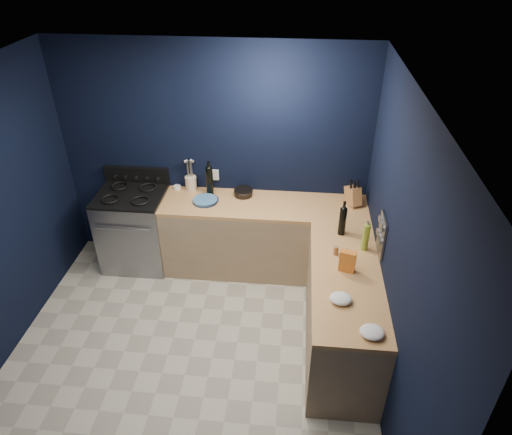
# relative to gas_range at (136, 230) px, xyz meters

# --- Properties ---
(floor) EXTENTS (3.50, 3.50, 0.02)m
(floor) POSITION_rel_gas_range_xyz_m (0.93, -1.42, -0.47)
(floor) COLOR #B0AC99
(floor) RESTS_ON ground
(ceiling) EXTENTS (3.50, 3.50, 0.02)m
(ceiling) POSITION_rel_gas_range_xyz_m (0.93, -1.42, 2.15)
(ceiling) COLOR silver
(ceiling) RESTS_ON ground
(wall_back) EXTENTS (3.50, 0.02, 2.60)m
(wall_back) POSITION_rel_gas_range_xyz_m (0.93, 0.34, 0.84)
(wall_back) COLOR black
(wall_back) RESTS_ON ground
(wall_right) EXTENTS (0.02, 3.50, 2.60)m
(wall_right) POSITION_rel_gas_range_xyz_m (2.69, -1.42, 0.84)
(wall_right) COLOR black
(wall_right) RESTS_ON ground
(cab_back) EXTENTS (2.30, 0.63, 0.86)m
(cab_back) POSITION_rel_gas_range_xyz_m (1.53, 0.02, -0.03)
(cab_back) COLOR #A28462
(cab_back) RESTS_ON floor
(top_back) EXTENTS (2.30, 0.63, 0.04)m
(top_back) POSITION_rel_gas_range_xyz_m (1.53, 0.02, 0.42)
(top_back) COLOR #9A6231
(top_back) RESTS_ON cab_back
(cab_right) EXTENTS (0.63, 1.67, 0.86)m
(cab_right) POSITION_rel_gas_range_xyz_m (2.37, -1.13, -0.03)
(cab_right) COLOR #A28462
(cab_right) RESTS_ON floor
(top_right) EXTENTS (0.63, 1.67, 0.04)m
(top_right) POSITION_rel_gas_range_xyz_m (2.37, -1.13, 0.42)
(top_right) COLOR #9A6231
(top_right) RESTS_ON cab_right
(gas_range) EXTENTS (0.76, 0.66, 0.92)m
(gas_range) POSITION_rel_gas_range_xyz_m (0.00, 0.00, 0.00)
(gas_range) COLOR gray
(gas_range) RESTS_ON floor
(oven_door) EXTENTS (0.59, 0.02, 0.42)m
(oven_door) POSITION_rel_gas_range_xyz_m (0.00, -0.32, -0.01)
(oven_door) COLOR black
(oven_door) RESTS_ON gas_range
(cooktop) EXTENTS (0.76, 0.66, 0.03)m
(cooktop) POSITION_rel_gas_range_xyz_m (0.00, 0.00, 0.48)
(cooktop) COLOR black
(cooktop) RESTS_ON gas_range
(backguard) EXTENTS (0.76, 0.06, 0.20)m
(backguard) POSITION_rel_gas_range_xyz_m (0.00, 0.30, 0.58)
(backguard) COLOR black
(backguard) RESTS_ON gas_range
(spice_panel) EXTENTS (0.02, 0.28, 0.38)m
(spice_panel) POSITION_rel_gas_range_xyz_m (2.67, -0.87, 0.72)
(spice_panel) COLOR gray
(spice_panel) RESTS_ON wall_right
(wall_outlet) EXTENTS (0.09, 0.02, 0.13)m
(wall_outlet) POSITION_rel_gas_range_xyz_m (0.93, 0.32, 0.62)
(wall_outlet) COLOR white
(wall_outlet) RESTS_ON wall_back
(plate_stack) EXTENTS (0.31, 0.31, 0.03)m
(plate_stack) POSITION_rel_gas_range_xyz_m (0.87, -0.00, 0.46)
(plate_stack) COLOR #365F8F
(plate_stack) RESTS_ON top_back
(ramekin) EXTENTS (0.11, 0.11, 0.04)m
(ramekin) POSITION_rel_gas_range_xyz_m (0.48, 0.27, 0.46)
(ramekin) COLOR white
(ramekin) RESTS_ON top_back
(utensil_crock) EXTENTS (0.16, 0.16, 0.17)m
(utensil_crock) POSITION_rel_gas_range_xyz_m (0.65, 0.27, 0.52)
(utensil_crock) COLOR beige
(utensil_crock) RESTS_ON top_back
(wine_bottle_back) EXTENTS (0.10, 0.10, 0.33)m
(wine_bottle_back) POSITION_rel_gas_range_xyz_m (0.89, 0.18, 0.61)
(wine_bottle_back) COLOR black
(wine_bottle_back) RESTS_ON top_back
(lemon_basket) EXTENTS (0.23, 0.23, 0.08)m
(lemon_basket) POSITION_rel_gas_range_xyz_m (1.28, 0.18, 0.48)
(lemon_basket) COLOR black
(lemon_basket) RESTS_ON top_back
(knife_block) EXTENTS (0.20, 0.27, 0.26)m
(knife_block) POSITION_rel_gas_range_xyz_m (2.51, 0.11, 0.54)
(knife_block) COLOR #9A6637
(knife_block) RESTS_ON top_back
(wine_bottle_right) EXTENTS (0.09, 0.09, 0.30)m
(wine_bottle_right) POSITION_rel_gas_range_xyz_m (2.35, -0.48, 0.59)
(wine_bottle_right) COLOR black
(wine_bottle_right) RESTS_ON top_right
(oil_bottle) EXTENTS (0.08, 0.08, 0.29)m
(oil_bottle) POSITION_rel_gas_range_xyz_m (2.55, -0.72, 0.58)
(oil_bottle) COLOR olive
(oil_bottle) RESTS_ON top_right
(spice_jar_near) EXTENTS (0.05, 0.05, 0.09)m
(spice_jar_near) POSITION_rel_gas_range_xyz_m (2.37, -0.87, 0.49)
(spice_jar_near) COLOR olive
(spice_jar_near) RESTS_ON top_right
(spice_jar_far) EXTENTS (0.05, 0.05, 0.09)m
(spice_jar_far) POSITION_rel_gas_range_xyz_m (2.28, -0.83, 0.48)
(spice_jar_far) COLOR olive
(spice_jar_far) RESTS_ON top_right
(crouton_bag) EXTENTS (0.16, 0.10, 0.21)m
(crouton_bag) POSITION_rel_gas_range_xyz_m (2.36, -1.06, 0.54)
(crouton_bag) COLOR #B52706
(crouton_bag) RESTS_ON top_right
(towel_front) EXTENTS (0.23, 0.21, 0.07)m
(towel_front) POSITION_rel_gas_range_xyz_m (2.29, -1.48, 0.47)
(towel_front) COLOR white
(towel_front) RESTS_ON top_right
(towel_end) EXTENTS (0.23, 0.22, 0.06)m
(towel_end) POSITION_rel_gas_range_xyz_m (2.50, -1.82, 0.47)
(towel_end) COLOR white
(towel_end) RESTS_ON top_right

